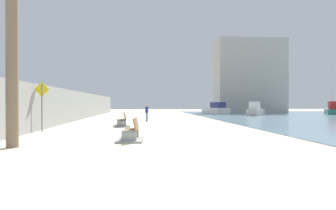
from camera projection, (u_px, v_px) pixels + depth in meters
ground_plane at (155, 121)px, 28.86m from camera, size 120.00×120.00×0.00m
seawall at (69, 106)px, 28.28m from camera, size 0.80×64.00×2.74m
bench_near at (131, 135)px, 13.94m from camera, size 1.20×2.15×0.98m
bench_far at (122, 123)px, 22.56m from camera, size 1.29×2.19×0.98m
person_walking at (147, 112)px, 28.51m from camera, size 0.28×0.50×1.54m
boat_distant at (216, 109)px, 50.19m from camera, size 3.84×4.91×1.75m
boat_far_right at (333, 109)px, 47.02m from camera, size 4.65×6.88×7.65m
boat_far_left at (255, 110)px, 42.66m from camera, size 3.90×5.09×1.80m
pedestrian_sign at (42, 101)px, 18.33m from camera, size 0.85×0.08×2.83m
harbor_building at (249, 76)px, 58.13m from camera, size 12.00×6.00×12.95m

